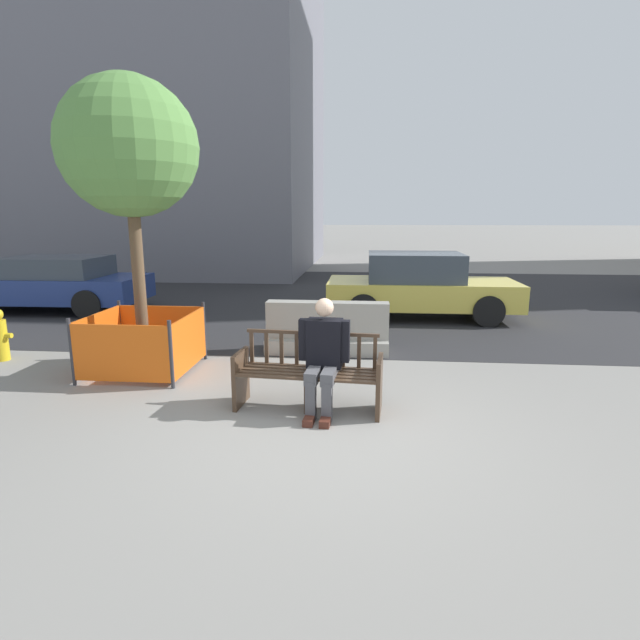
# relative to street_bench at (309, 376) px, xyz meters

# --- Properties ---
(ground_plane) EXTENTS (200.00, 200.00, 0.00)m
(ground_plane) POSITION_rel_street_bench_xyz_m (0.27, -0.63, -0.40)
(ground_plane) COLOR gray
(street_asphalt) EXTENTS (120.00, 12.00, 0.01)m
(street_asphalt) POSITION_rel_street_bench_xyz_m (0.27, 8.07, -0.39)
(street_asphalt) COLOR #28282B
(street_asphalt) RESTS_ON ground
(street_bench) EXTENTS (1.73, 0.66, 0.88)m
(street_bench) POSITION_rel_street_bench_xyz_m (0.00, 0.00, 0.00)
(street_bench) COLOR #473323
(street_bench) RESTS_ON ground
(seated_person) EXTENTS (0.59, 0.75, 1.31)m
(seated_person) POSITION_rel_street_bench_xyz_m (0.18, -0.07, 0.29)
(seated_person) COLOR black
(seated_person) RESTS_ON ground
(jersey_barrier_centre) EXTENTS (2.00, 0.69, 0.84)m
(jersey_barrier_centre) POSITION_rel_street_bench_xyz_m (0.03, 2.48, -0.06)
(jersey_barrier_centre) COLOR gray
(jersey_barrier_centre) RESTS_ON ground
(street_tree) EXTENTS (1.84, 1.84, 4.03)m
(street_tree) POSITION_rel_street_bench_xyz_m (-2.53, 1.19, 2.69)
(street_tree) COLOR brown
(street_tree) RESTS_ON ground
(construction_fence) EXTENTS (1.41, 1.41, 0.91)m
(construction_fence) POSITION_rel_street_bench_xyz_m (-2.53, 1.19, 0.06)
(construction_fence) COLOR #2D2D33
(construction_fence) RESTS_ON ground
(car_taxi_near) EXTENTS (4.06, 1.85, 1.42)m
(car_taxi_near) POSITION_rel_street_bench_xyz_m (1.82, 5.46, 0.30)
(car_taxi_near) COLOR #DBC64C
(car_taxi_near) RESTS_ON ground
(car_sedan_mid) EXTENTS (4.36, 1.99, 1.27)m
(car_sedan_mid) POSITION_rel_street_bench_xyz_m (-6.67, 5.45, 0.26)
(car_sedan_mid) COLOR navy
(car_sedan_mid) RESTS_ON ground
(fire_hydrant) EXTENTS (0.40, 0.22, 0.82)m
(fire_hydrant) POSITION_rel_street_bench_xyz_m (-5.00, 1.52, -0.01)
(fire_hydrant) COLOR gold
(fire_hydrant) RESTS_ON ground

